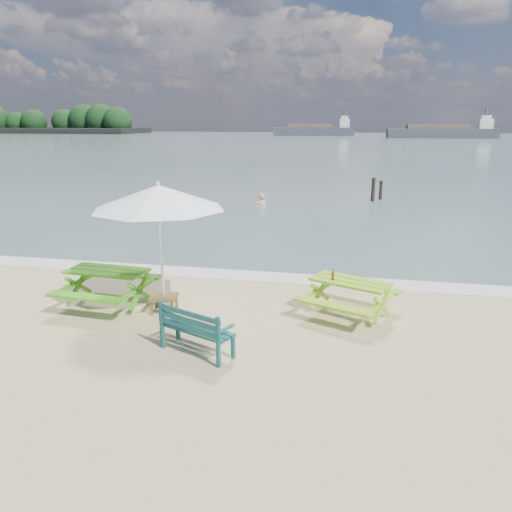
% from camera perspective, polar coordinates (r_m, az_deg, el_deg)
% --- Properties ---
extents(sea, '(300.00, 300.00, 0.00)m').
position_cam_1_polar(sea, '(92.74, 10.19, 12.59)').
color(sea, slate).
rests_on(sea, ground).
extents(foam_strip, '(22.00, 0.90, 0.01)m').
position_cam_1_polar(foam_strip, '(13.12, -0.76, -2.26)').
color(foam_strip, silver).
rests_on(foam_strip, ground).
extents(island_headland, '(90.00, 22.00, 7.60)m').
position_cam_1_polar(island_headland, '(185.72, -26.53, 13.51)').
color(island_headland, black).
rests_on(island_headland, ground).
extents(picnic_table_left, '(1.88, 2.06, 0.83)m').
position_cam_1_polar(picnic_table_left, '(11.41, -16.52, -3.57)').
color(picnic_table_left, '#449817').
rests_on(picnic_table_left, ground).
extents(picnic_table_right, '(2.18, 2.28, 0.77)m').
position_cam_1_polar(picnic_table_right, '(10.59, 10.65, -4.83)').
color(picnic_table_right, '#86BA1C').
rests_on(picnic_table_right, ground).
extents(park_bench, '(1.45, 0.96, 0.85)m').
position_cam_1_polar(park_bench, '(8.90, -6.74, -9.39)').
color(park_bench, '#104343').
rests_on(park_bench, ground).
extents(side_table, '(0.63, 0.63, 0.36)m').
position_cam_1_polar(side_table, '(10.86, -10.47, -5.33)').
color(side_table, brown).
rests_on(side_table, ground).
extents(patio_umbrella, '(3.13, 3.13, 2.71)m').
position_cam_1_polar(patio_umbrella, '(10.29, -11.08, 6.61)').
color(patio_umbrella, silver).
rests_on(patio_umbrella, ground).
extents(beer_bottle, '(0.06, 0.06, 0.24)m').
position_cam_1_polar(beer_bottle, '(10.44, 8.77, -2.28)').
color(beer_bottle, '#9A4B16').
rests_on(beer_bottle, picnic_table_right).
extents(swimmer, '(0.77, 0.66, 1.78)m').
position_cam_1_polar(swimmer, '(24.44, 0.59, 5.18)').
color(swimmer, tan).
rests_on(swimmer, ground).
extents(mooring_pilings, '(0.58, 0.78, 1.37)m').
position_cam_1_polar(mooring_pilings, '(26.30, 13.57, 7.17)').
color(mooring_pilings, black).
rests_on(mooring_pilings, ground).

